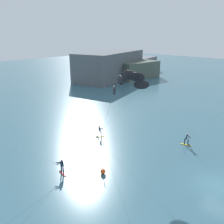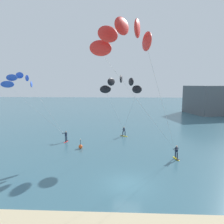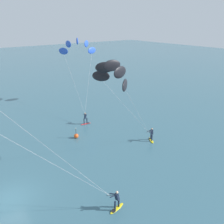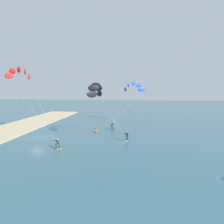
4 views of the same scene
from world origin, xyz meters
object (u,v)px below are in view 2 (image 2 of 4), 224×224
marker_buoy (81,146)px  kitesurfer_nearshore (126,46)px  kitesurfer_mid_water (21,82)px  kitesurfer_far_out (121,86)px

marker_buoy → kitesurfer_nearshore: bearing=-64.9°
kitesurfer_mid_water → marker_buoy: size_ratio=8.27×
kitesurfer_nearshore → marker_buoy: 17.79m
kitesurfer_far_out → marker_buoy: 10.11m
kitesurfer_mid_water → marker_buoy: (11.63, -7.43, -9.01)m
kitesurfer_mid_water → kitesurfer_far_out: 18.24m
kitesurfer_nearshore → kitesurfer_mid_water: (-17.52, 19.99, -2.13)m
marker_buoy → kitesurfer_mid_water: bearing=147.4°
kitesurfer_mid_water → marker_buoy: bearing=-32.6°
kitesurfer_mid_water → marker_buoy: 16.48m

